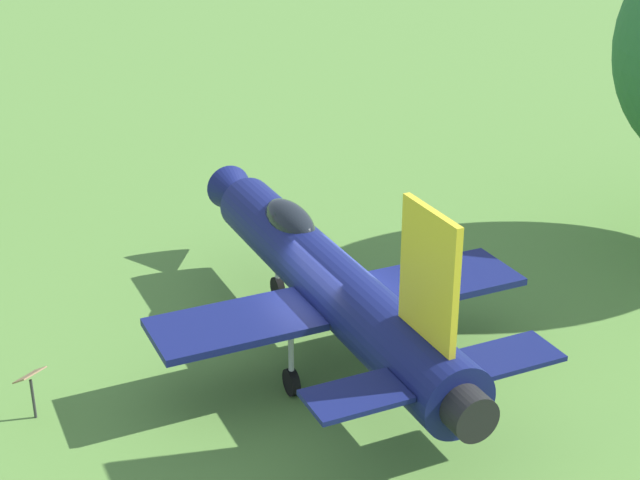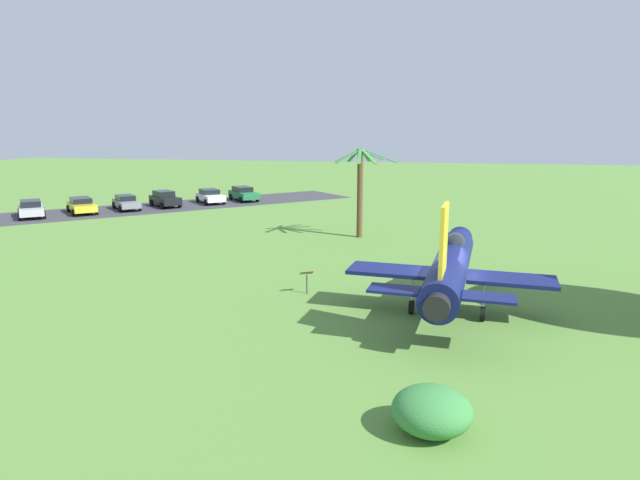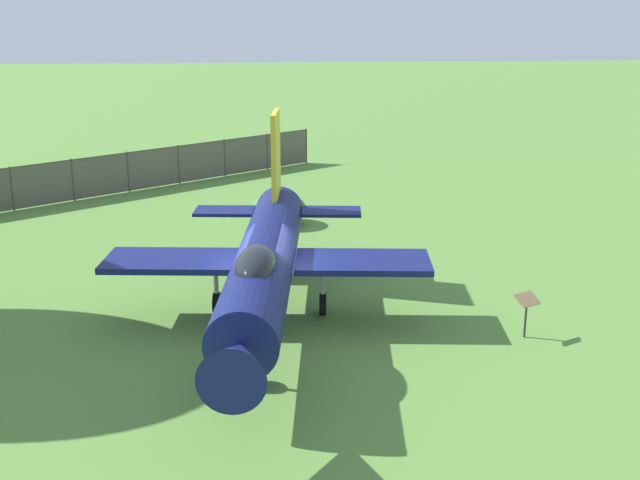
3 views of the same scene
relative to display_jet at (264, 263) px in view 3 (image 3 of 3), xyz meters
The scene contains 5 objects.
ground_plane 1.94m from the display_jet, behind, with size 200.00×200.00×0.00m, color #568438.
display_jet is the anchor object (origin of this frame).
perimeter_fence 16.89m from the display_jet, 147.73° to the right, with size 16.90×23.17×1.82m.
shrub_by_tree 10.61m from the display_jet, behind, with size 1.98×2.08×1.20m.
info_plaque 6.64m from the display_jet, 83.88° to the left, with size 0.62×0.71×1.14m.
Camera 3 is at (18.85, -0.17, 8.03)m, focal length 44.06 mm.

